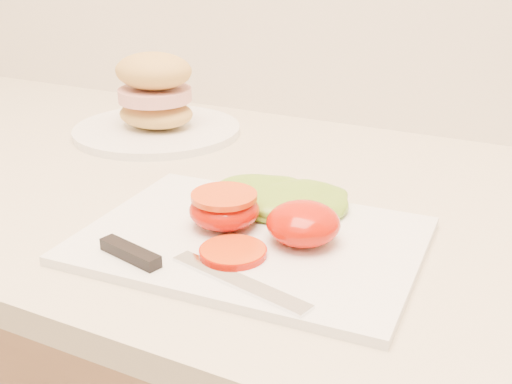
% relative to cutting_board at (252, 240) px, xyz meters
% --- Properties ---
extents(cutting_board, '(0.35, 0.26, 0.01)m').
position_rel_cutting_board_xyz_m(cutting_board, '(0.00, 0.00, 0.00)').
color(cutting_board, white).
rests_on(cutting_board, counter).
extents(tomato_half_dome, '(0.07, 0.07, 0.04)m').
position_rel_cutting_board_xyz_m(tomato_half_dome, '(0.05, 0.01, 0.03)').
color(tomato_half_dome, '#BA0F02').
rests_on(tomato_half_dome, cutting_board).
extents(tomato_half_cut, '(0.07, 0.07, 0.04)m').
position_rel_cutting_board_xyz_m(tomato_half_cut, '(-0.04, 0.01, 0.03)').
color(tomato_half_cut, '#BA0F02').
rests_on(tomato_half_cut, cutting_board).
extents(tomato_slice_0, '(0.06, 0.06, 0.01)m').
position_rel_cutting_board_xyz_m(tomato_slice_0, '(0.00, -0.04, 0.01)').
color(tomato_slice_0, '#D44309').
rests_on(tomato_slice_0, cutting_board).
extents(lettuce_leaf_0, '(0.15, 0.12, 0.02)m').
position_rel_cutting_board_xyz_m(lettuce_leaf_0, '(-0.02, 0.07, 0.02)').
color(lettuce_leaf_0, '#88AF2E').
rests_on(lettuce_leaf_0, cutting_board).
extents(lettuce_leaf_1, '(0.14, 0.14, 0.02)m').
position_rel_cutting_board_xyz_m(lettuce_leaf_1, '(0.02, 0.08, 0.02)').
color(lettuce_leaf_1, '#88AF2E').
rests_on(lettuce_leaf_1, cutting_board).
extents(knife, '(0.23, 0.05, 0.01)m').
position_rel_cutting_board_xyz_m(knife, '(-0.04, -0.09, 0.01)').
color(knife, silver).
rests_on(knife, cutting_board).
extents(sandwich_plate, '(0.26, 0.26, 0.13)m').
position_rel_cutting_board_xyz_m(sandwich_plate, '(-0.31, 0.27, 0.04)').
color(sandwich_plate, white).
rests_on(sandwich_plate, counter).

